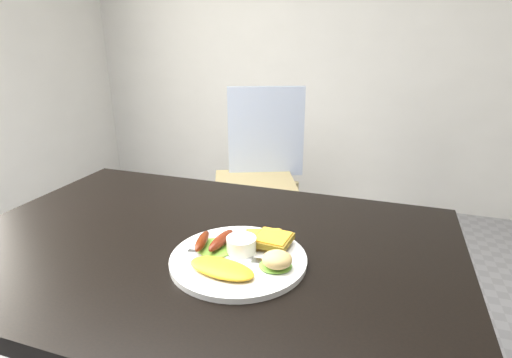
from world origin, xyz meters
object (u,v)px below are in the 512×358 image
dining_chair (255,186)px  person (338,172)px  plate (238,259)px  dining_table (203,249)px

dining_chair → person: (0.50, -0.58, 0.32)m
plate → person: bearing=78.7°
dining_table → person: (0.24, 0.58, 0.04)m
person → plate: 0.65m
plate → dining_chair: bearing=107.2°
person → dining_table: bearing=55.2°
dining_table → plate: 0.13m
dining_table → person: bearing=67.3°
dining_chair → person: bearing=-71.9°
dining_chair → dining_table: bearing=-100.2°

